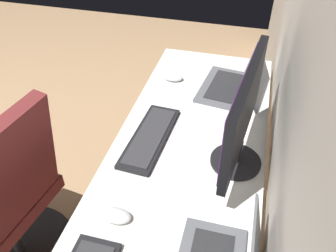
{
  "coord_description": "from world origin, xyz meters",
  "views": [
    {
      "loc": [
        1.13,
        2.23,
        1.72
      ],
      "look_at": [
        0.23,
        1.99,
        0.95
      ],
      "focal_mm": 37.19,
      "sensor_mm": 36.0,
      "label": 1
    }
  ],
  "objects_px": {
    "laptop_leftmost": "(237,83)",
    "mouse_main": "(116,216)",
    "keyboard_main": "(150,137)",
    "office_chair": "(9,206)",
    "monitor_primary": "(243,114)",
    "mouse_spare": "(173,77)"
  },
  "relations": [
    {
      "from": "mouse_spare",
      "to": "mouse_main",
      "type": "bearing_deg",
      "value": 1.61
    },
    {
      "from": "monitor_primary",
      "to": "mouse_main",
      "type": "distance_m",
      "value": 0.56
    },
    {
      "from": "mouse_main",
      "to": "mouse_spare",
      "type": "bearing_deg",
      "value": -178.39
    },
    {
      "from": "monitor_primary",
      "to": "keyboard_main",
      "type": "xyz_separation_m",
      "value": [
        -0.05,
        -0.36,
        -0.23
      ]
    },
    {
      "from": "mouse_main",
      "to": "office_chair",
      "type": "distance_m",
      "value": 0.66
    },
    {
      "from": "keyboard_main",
      "to": "office_chair",
      "type": "relative_size",
      "value": 0.44
    },
    {
      "from": "laptop_leftmost",
      "to": "keyboard_main",
      "type": "bearing_deg",
      "value": -34.7
    },
    {
      "from": "office_chair",
      "to": "laptop_leftmost",
      "type": "bearing_deg",
      "value": 130.3
    },
    {
      "from": "mouse_main",
      "to": "office_chair",
      "type": "height_order",
      "value": "office_chair"
    },
    {
      "from": "keyboard_main",
      "to": "mouse_spare",
      "type": "distance_m",
      "value": 0.48
    },
    {
      "from": "mouse_spare",
      "to": "office_chair",
      "type": "xyz_separation_m",
      "value": [
        0.78,
        -0.56,
        -0.29
      ]
    },
    {
      "from": "laptop_leftmost",
      "to": "mouse_main",
      "type": "height_order",
      "value": "laptop_leftmost"
    },
    {
      "from": "laptop_leftmost",
      "to": "mouse_spare",
      "type": "distance_m",
      "value": 0.34
    },
    {
      "from": "monitor_primary",
      "to": "mouse_main",
      "type": "xyz_separation_m",
      "value": [
        0.37,
        -0.36,
        -0.23
      ]
    },
    {
      "from": "mouse_main",
      "to": "office_chair",
      "type": "bearing_deg",
      "value": -101.2
    },
    {
      "from": "keyboard_main",
      "to": "office_chair",
      "type": "xyz_separation_m",
      "value": [
        0.3,
        -0.58,
        -0.28
      ]
    },
    {
      "from": "mouse_spare",
      "to": "office_chair",
      "type": "distance_m",
      "value": 1.0
    },
    {
      "from": "laptop_leftmost",
      "to": "office_chair",
      "type": "xyz_separation_m",
      "value": [
        0.76,
        -0.89,
        -0.32
      ]
    },
    {
      "from": "keyboard_main",
      "to": "office_chair",
      "type": "bearing_deg",
      "value": -62.48
    },
    {
      "from": "laptop_leftmost",
      "to": "keyboard_main",
      "type": "relative_size",
      "value": 0.9
    },
    {
      "from": "laptop_leftmost",
      "to": "mouse_main",
      "type": "distance_m",
      "value": 0.93
    },
    {
      "from": "laptop_leftmost",
      "to": "office_chair",
      "type": "relative_size",
      "value": 0.4
    }
  ]
}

